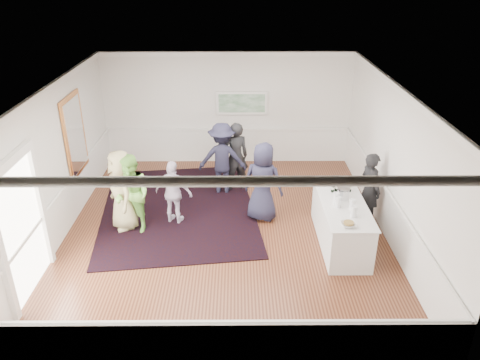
{
  "coord_description": "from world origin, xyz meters",
  "views": [
    {
      "loc": [
        0.27,
        -8.83,
        5.47
      ],
      "look_at": [
        0.33,
        0.2,
        1.17
      ],
      "focal_mm": 35.0,
      "sensor_mm": 36.0,
      "label": 1
    }
  ],
  "objects_px": {
    "guest_tan": "(122,190)",
    "guest_dark_a": "(222,158)",
    "guest_green": "(132,194)",
    "guest_dark_b": "(236,157)",
    "serving_table": "(341,222)",
    "bartender": "(370,189)",
    "guest_lilac": "(174,193)",
    "nut_bowl": "(349,224)",
    "guest_navy": "(263,182)",
    "ice_bucket": "(343,194)"
  },
  "relations": [
    {
      "from": "guest_tan",
      "to": "guest_dark_a",
      "type": "distance_m",
      "value": 2.75
    },
    {
      "from": "guest_green",
      "to": "ice_bucket",
      "type": "xyz_separation_m",
      "value": [
        4.44,
        -0.39,
        0.2
      ]
    },
    {
      "from": "guest_dark_a",
      "to": "guest_dark_b",
      "type": "height_order",
      "value": "guest_dark_a"
    },
    {
      "from": "bartender",
      "to": "guest_green",
      "type": "distance_m",
      "value": 5.2
    },
    {
      "from": "guest_green",
      "to": "guest_dark_b",
      "type": "xyz_separation_m",
      "value": [
        2.22,
        2.03,
        0.02
      ]
    },
    {
      "from": "guest_tan",
      "to": "nut_bowl",
      "type": "height_order",
      "value": "guest_tan"
    },
    {
      "from": "bartender",
      "to": "guest_tan",
      "type": "height_order",
      "value": "guest_tan"
    },
    {
      "from": "guest_navy",
      "to": "ice_bucket",
      "type": "relative_size",
      "value": 7.09
    },
    {
      "from": "guest_lilac",
      "to": "guest_tan",
      "type": "bearing_deg",
      "value": 29.16
    },
    {
      "from": "bartender",
      "to": "guest_navy",
      "type": "relative_size",
      "value": 0.92
    },
    {
      "from": "serving_table",
      "to": "bartender",
      "type": "distance_m",
      "value": 1.18
    },
    {
      "from": "guest_green",
      "to": "guest_dark_a",
      "type": "height_order",
      "value": "guest_dark_a"
    },
    {
      "from": "guest_dark_a",
      "to": "guest_green",
      "type": "bearing_deg",
      "value": 46.57
    },
    {
      "from": "guest_green",
      "to": "guest_navy",
      "type": "xyz_separation_m",
      "value": [
        2.84,
        0.51,
        0.04
      ]
    },
    {
      "from": "guest_tan",
      "to": "guest_navy",
      "type": "xyz_separation_m",
      "value": [
        3.08,
        0.37,
        0.01
      ]
    },
    {
      "from": "nut_bowl",
      "to": "guest_lilac",
      "type": "bearing_deg",
      "value": 152.61
    },
    {
      "from": "guest_dark_b",
      "to": "nut_bowl",
      "type": "distance_m",
      "value": 4.08
    },
    {
      "from": "bartender",
      "to": "guest_green",
      "type": "height_order",
      "value": "guest_green"
    },
    {
      "from": "guest_navy",
      "to": "nut_bowl",
      "type": "height_order",
      "value": "guest_navy"
    },
    {
      "from": "guest_navy",
      "to": "nut_bowl",
      "type": "relative_size",
      "value": 6.39
    },
    {
      "from": "bartender",
      "to": "guest_navy",
      "type": "bearing_deg",
      "value": 64.25
    },
    {
      "from": "guest_dark_a",
      "to": "ice_bucket",
      "type": "height_order",
      "value": "guest_dark_a"
    },
    {
      "from": "bartender",
      "to": "guest_tan",
      "type": "bearing_deg",
      "value": 71.29
    },
    {
      "from": "guest_dark_b",
      "to": "guest_lilac",
      "type": "bearing_deg",
      "value": 35.53
    },
    {
      "from": "guest_tan",
      "to": "ice_bucket",
      "type": "height_order",
      "value": "guest_tan"
    },
    {
      "from": "guest_tan",
      "to": "guest_navy",
      "type": "relative_size",
      "value": 0.99
    },
    {
      "from": "guest_dark_a",
      "to": "guest_navy",
      "type": "relative_size",
      "value": 1.0
    },
    {
      "from": "serving_table",
      "to": "guest_dark_a",
      "type": "xyz_separation_m",
      "value": [
        -2.54,
        2.41,
        0.44
      ]
    },
    {
      "from": "serving_table",
      "to": "guest_dark_b",
      "type": "height_order",
      "value": "guest_dark_b"
    },
    {
      "from": "guest_tan",
      "to": "guest_dark_b",
      "type": "bearing_deg",
      "value": 97.13
    },
    {
      "from": "ice_bucket",
      "to": "guest_lilac",
      "type": "bearing_deg",
      "value": 168.52
    },
    {
      "from": "ice_bucket",
      "to": "nut_bowl",
      "type": "relative_size",
      "value": 0.9
    },
    {
      "from": "guest_lilac",
      "to": "serving_table",
      "type": "bearing_deg",
      "value": -175.14
    },
    {
      "from": "nut_bowl",
      "to": "guest_green",
      "type": "bearing_deg",
      "value": 161.31
    },
    {
      "from": "bartender",
      "to": "ice_bucket",
      "type": "height_order",
      "value": "bartender"
    },
    {
      "from": "guest_lilac",
      "to": "ice_bucket",
      "type": "distance_m",
      "value": 3.68
    },
    {
      "from": "guest_green",
      "to": "guest_dark_a",
      "type": "distance_m",
      "value": 2.66
    },
    {
      "from": "guest_tan",
      "to": "guest_green",
      "type": "relative_size",
      "value": 1.03
    },
    {
      "from": "bartender",
      "to": "guest_dark_a",
      "type": "relative_size",
      "value": 0.92
    },
    {
      "from": "serving_table",
      "to": "guest_lilac",
      "type": "bearing_deg",
      "value": 166.35
    },
    {
      "from": "bartender",
      "to": "guest_tan",
      "type": "xyz_separation_m",
      "value": [
        -5.44,
        -0.15,
        0.06
      ]
    },
    {
      "from": "serving_table",
      "to": "nut_bowl",
      "type": "relative_size",
      "value": 8.26
    },
    {
      "from": "bartender",
      "to": "guest_dark_b",
      "type": "height_order",
      "value": "guest_dark_b"
    },
    {
      "from": "guest_tan",
      "to": "guest_green",
      "type": "xyz_separation_m",
      "value": [
        0.25,
        -0.13,
        -0.03
      ]
    },
    {
      "from": "guest_navy",
      "to": "nut_bowl",
      "type": "xyz_separation_m",
      "value": [
        1.49,
        -1.97,
        0.08
      ]
    },
    {
      "from": "guest_lilac",
      "to": "nut_bowl",
      "type": "bearing_deg",
      "value": 171.12
    },
    {
      "from": "bartender",
      "to": "serving_table",
      "type": "bearing_deg",
      "value": 116.03
    },
    {
      "from": "ice_bucket",
      "to": "nut_bowl",
      "type": "xyz_separation_m",
      "value": [
        -0.11,
        -1.07,
        -0.08
      ]
    },
    {
      "from": "guest_green",
      "to": "guest_navy",
      "type": "relative_size",
      "value": 0.96
    },
    {
      "from": "bartender",
      "to": "guest_dark_b",
      "type": "relative_size",
      "value": 0.94
    }
  ]
}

